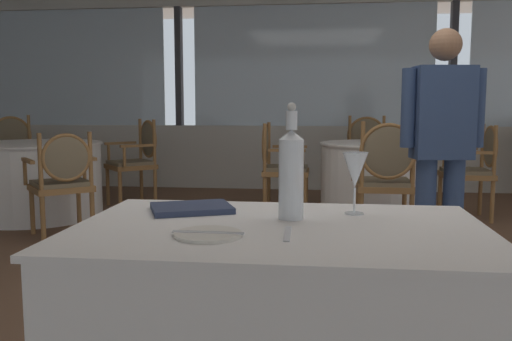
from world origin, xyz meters
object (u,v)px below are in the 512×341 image
(dining_chair_0_0, at_px, (386,172))
(dining_chair_0_2, at_px, (367,152))
(dining_chair_1_3, at_px, (63,176))
(dining_chair_1_0, at_px, (138,155))
(dining_chair_0_3, at_px, (278,161))
(menu_book, at_px, (192,208))
(dining_chair_0_1, at_px, (475,164))
(diner_person_0, at_px, (442,139))
(water_bottle, at_px, (291,172))
(wine_glass, at_px, (355,171))
(dining_chair_1_1, at_px, (14,151))
(side_plate, at_px, (208,234))

(dining_chair_0_0, distance_m, dining_chair_0_2, 1.96)
(dining_chair_0_0, height_order, dining_chair_1_3, dining_chair_0_0)
(dining_chair_1_0, xyz_separation_m, dining_chair_1_3, (-0.12, -1.54, -0.04))
(dining_chair_0_0, height_order, dining_chair_0_3, dining_chair_0_0)
(menu_book, bearing_deg, dining_chair_0_0, 47.76)
(dining_chair_0_1, xyz_separation_m, diner_person_0, (-0.75, -1.95, 0.35))
(dining_chair_1_0, relative_size, diner_person_0, 0.61)
(menu_book, height_order, dining_chair_1_3, dining_chair_1_3)
(water_bottle, relative_size, wine_glass, 1.79)
(dining_chair_1_1, bearing_deg, wine_glass, 1.18)
(dining_chair_0_1, relative_size, dining_chair_1_0, 0.97)
(wine_glass, relative_size, dining_chair_0_3, 0.22)
(dining_chair_1_3, bearing_deg, dining_chair_0_2, -91.31)
(side_plate, xyz_separation_m, dining_chair_0_3, (-0.12, 4.04, -0.20))
(dining_chair_0_1, bearing_deg, diner_person_0, 69.16)
(dining_chair_0_1, height_order, dining_chair_1_3, dining_chair_0_1)
(water_bottle, height_order, wine_glass, water_bottle)
(dining_chair_1_1, bearing_deg, diner_person_0, 20.45)
(side_plate, height_order, dining_chair_1_3, dining_chair_1_3)
(diner_person_0, bearing_deg, water_bottle, 146.93)
(dining_chair_0_0, distance_m, dining_chair_1_0, 2.87)
(water_bottle, xyz_separation_m, dining_chair_1_0, (-1.93, 4.09, -0.33))
(wine_glass, xyz_separation_m, dining_chair_1_0, (-2.13, 3.99, -0.32))
(dining_chair_1_3, distance_m, diner_person_0, 3.02)
(dining_chair_0_0, xyz_separation_m, dining_chair_1_1, (-4.10, 1.41, 0.01))
(dining_chair_0_0, xyz_separation_m, dining_chair_0_2, (0.01, 1.96, 0.01))
(water_bottle, distance_m, wine_glass, 0.23)
(water_bottle, height_order, dining_chair_0_3, water_bottle)
(wine_glass, bearing_deg, dining_chair_1_3, 132.63)
(dining_chair_0_1, relative_size, dining_chair_1_1, 0.93)
(water_bottle, relative_size, dining_chair_0_0, 0.38)
(side_plate, height_order, dining_chair_0_2, dining_chair_0_2)
(water_bottle, height_order, diner_person_0, diner_person_0)
(menu_book, xyz_separation_m, dining_chair_1_0, (-1.58, 4.00, -0.19))
(menu_book, xyz_separation_m, dining_chair_1_3, (-1.70, 2.46, -0.23))
(wine_glass, height_order, dining_chair_1_0, dining_chair_1_0)
(dining_chair_0_0, relative_size, dining_chair_1_0, 1.02)
(dining_chair_0_2, bearing_deg, dining_chair_0_0, 0.00)
(wine_glass, xyz_separation_m, menu_book, (-0.56, -0.01, -0.14))
(dining_chair_0_2, relative_size, dining_chair_1_0, 1.03)
(menu_book, xyz_separation_m, dining_chair_0_0, (0.98, 2.70, -0.19))
(menu_book, relative_size, dining_chair_0_0, 0.27)
(menu_book, bearing_deg, dining_chair_1_1, 104.89)
(water_bottle, xyz_separation_m, dining_chair_0_0, (0.63, 2.79, -0.33))
(dining_chair_1_0, distance_m, diner_person_0, 3.60)
(dining_chair_0_2, bearing_deg, dining_chair_1_3, -50.30)
(side_plate, relative_size, diner_person_0, 0.12)
(side_plate, distance_m, diner_person_0, 2.35)
(water_bottle, distance_m, dining_chair_1_0, 4.53)
(dining_chair_0_2, bearing_deg, diner_person_0, 4.48)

